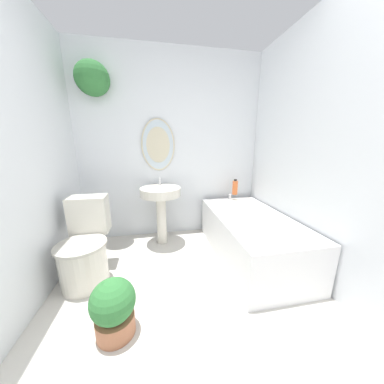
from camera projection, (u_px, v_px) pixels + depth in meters
name	position (u px, v px, depth m)	size (l,w,h in m)	color
wall_back	(164.00, 141.00, 2.51)	(2.47, 0.36, 2.40)	silver
wall_left	(1.00, 153.00, 1.24)	(0.06, 2.39, 2.40)	silver
wall_right	(322.00, 150.00, 1.68)	(0.06, 2.39, 2.40)	silver
toilet	(86.00, 248.00, 1.79)	(0.42, 0.62, 0.75)	beige
pedestal_sink	(161.00, 200.00, 2.38)	(0.50, 0.50, 0.83)	beige
bathtub	(250.00, 235.00, 2.17)	(0.75, 1.46, 0.57)	silver
shampoo_bottle	(235.00, 187.00, 2.67)	(0.07, 0.07, 0.21)	#DB6633
potted_plant	(114.00, 307.00, 1.27)	(0.29, 0.29, 0.41)	#9E6042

